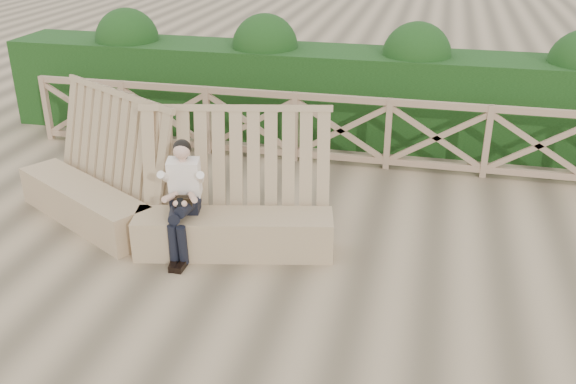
# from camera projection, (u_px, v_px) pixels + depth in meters

# --- Properties ---
(ground) EXTENTS (60.00, 60.00, 0.00)m
(ground) POSITION_uv_depth(u_px,v_px,m) (288.00, 284.00, 6.88)
(ground) COLOR brown
(ground) RESTS_ON ground
(bench) EXTENTS (4.36, 1.81, 1.62)m
(bench) POSITION_uv_depth(u_px,v_px,m) (158.00, 203.00, 7.76)
(bench) COLOR #9E7C5A
(bench) RESTS_ON ground
(woman) EXTENTS (0.41, 0.79, 1.35)m
(woman) POSITION_uv_depth(u_px,v_px,m) (183.00, 193.00, 7.22)
(woman) COLOR black
(woman) RESTS_ON ground
(guardrail) EXTENTS (10.10, 0.09, 1.10)m
(guardrail) POSITION_uv_depth(u_px,v_px,m) (340.00, 130.00, 9.75)
(guardrail) COLOR #86674D
(guardrail) RESTS_ON ground
(hedge) EXTENTS (12.00, 1.20, 1.50)m
(hedge) POSITION_uv_depth(u_px,v_px,m) (352.00, 96.00, 10.72)
(hedge) COLOR black
(hedge) RESTS_ON ground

